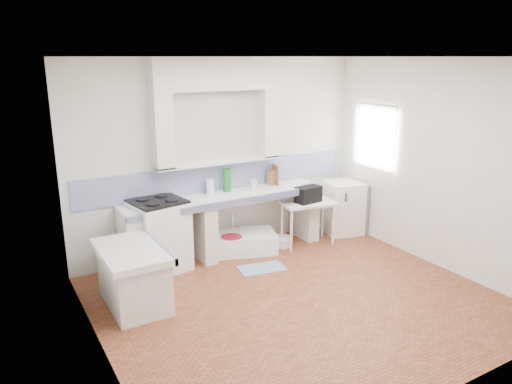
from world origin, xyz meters
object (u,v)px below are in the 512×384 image
side_table (308,223)px  fridge (343,207)px  stove (159,236)px  sink (239,243)px

side_table → fridge: bearing=19.0°
stove → sink: size_ratio=0.89×
stove → fridge: bearing=-11.9°
sink → side_table: (1.05, -0.25, 0.21)m
sink → side_table: 1.10m
stove → side_table: stove is taller
side_table → fridge: 0.81m
stove → side_table: size_ratio=1.18×
stove → sink: (1.22, -0.01, -0.35)m
stove → sink: 1.26m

